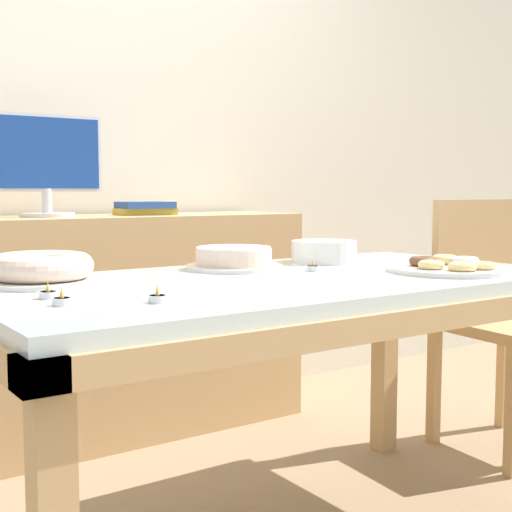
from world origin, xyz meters
TOP-DOWN VIEW (x-y plane):
  - wall_back at (0.00, 1.40)m, footprint 8.00×0.10m
  - dining_table at (0.00, 0.00)m, footprint 1.63×0.84m
  - chair at (1.14, 0.17)m, footprint 0.46×0.46m
  - sideboard at (0.00, 1.10)m, footprint 1.54×0.44m
  - computer_monitor at (-0.26, 1.10)m, footprint 0.42×0.20m
  - book_stack at (0.14, 1.10)m, footprint 0.24×0.19m
  - cake_chocolate_round at (0.00, 0.23)m, footprint 0.28×0.28m
  - cake_golden_bundt at (-0.57, 0.23)m, footprint 0.31×0.31m
  - pastry_platter at (0.46, -0.18)m, footprint 0.34×0.34m
  - plate_stack at (0.35, 0.23)m, footprint 0.21×0.21m
  - tealight_near_front at (-0.47, -0.21)m, footprint 0.04×0.04m
  - tealight_left_edge at (0.15, 0.06)m, footprint 0.04×0.04m
  - tealight_near_cakes at (-0.65, -0.13)m, footprint 0.04×0.04m
  - tealight_right_edge at (-0.64, -0.03)m, footprint 0.04×0.04m

SIDE VIEW (x-z plane):
  - sideboard at x=0.00m, z-range 0.00..0.88m
  - chair at x=1.14m, z-range 0.05..0.99m
  - dining_table at x=0.00m, z-range 0.28..1.02m
  - tealight_near_front at x=-0.47m, z-range 0.74..0.77m
  - tealight_left_edge at x=0.15m, z-range 0.74..0.77m
  - tealight_near_cakes at x=-0.65m, z-range 0.74..0.77m
  - tealight_right_edge at x=-0.64m, z-range 0.74..0.77m
  - pastry_platter at x=0.46m, z-range 0.74..0.78m
  - cake_chocolate_round at x=0.00m, z-range 0.74..0.81m
  - plate_stack at x=0.35m, z-range 0.74..0.81m
  - cake_golden_bundt at x=-0.57m, z-range 0.74..0.82m
  - book_stack at x=0.14m, z-range 0.88..0.93m
  - computer_monitor at x=-0.26m, z-range 0.88..1.25m
  - wall_back at x=0.00m, z-range 0.00..2.60m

